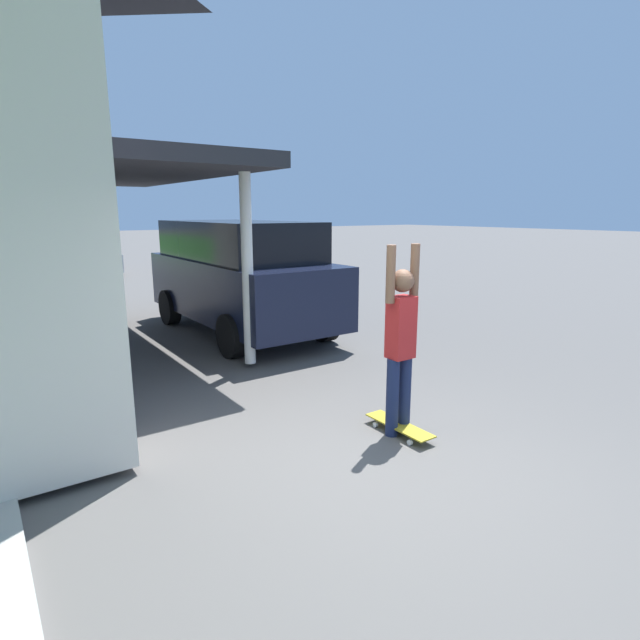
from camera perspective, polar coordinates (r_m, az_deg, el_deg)
The scene contains 5 objects.
ground_plane at distance 4.68m, azimuth 6.93°, elevation -16.62°, with size 120.00×120.00×0.00m, color #54514F.
suv_parked at distance 9.49m, azimuth -9.20°, elevation 5.25°, with size 2.02×4.70×2.08m.
car_down_street at distance 20.51m, azimuth -25.42°, elevation 6.57°, with size 1.92×4.29×1.30m.
skateboarder at distance 5.04m, azimuth 9.19°, elevation -2.18°, with size 0.41×0.23×1.95m.
skateboard at distance 5.34m, azimuth 9.05°, elevation -11.87°, with size 0.23×0.82×0.10m.
Camera 1 is at (-2.77, -3.01, 2.26)m, focal length 28.00 mm.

